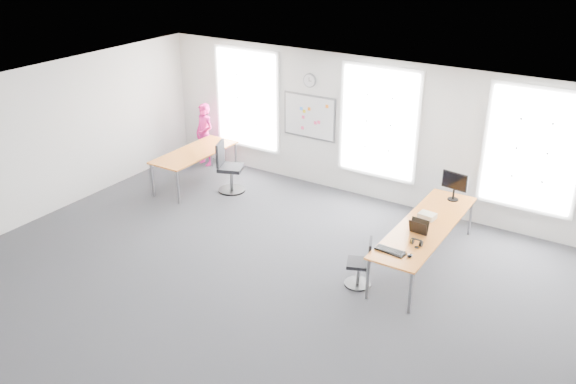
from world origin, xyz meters
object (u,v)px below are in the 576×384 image
Objects in this scene: desk_right at (426,228)px; person at (205,134)px; headphones at (416,242)px; desk_left at (195,154)px; monitor at (455,184)px; chair_left at (228,170)px; keyboard at (390,251)px; chair_right at (362,265)px.

desk_right is 6.40m from person.
headphones is at bearing -6.98° from person.
person reaches higher than desk_left.
monitor reaches higher than headphones.
chair_left is 5.08m from headphones.
chair_right is at bearing -170.79° from keyboard.
keyboard is 0.49m from headphones.
monitor is at bearing 87.46° from desk_right.
desk_left is at bearing 169.26° from keyboard.
chair_left is at bearing -20.17° from person.
chair_left is at bearing 171.86° from desk_right.
headphones is at bearing -79.86° from monitor.
desk_right is 2.77× the size of chair_left.
person is (-5.58, 2.83, 0.39)m from chair_right.
desk_right is 1.46× the size of desk_left.
person is at bearing 119.10° from desk_left.
chair_left is (-4.14, 1.86, 0.13)m from chair_right.
desk_right is 16.10× the size of headphones.
chair_left reaches higher than chair_right.
desk_left is 5.30m from chair_right.
desk_left reaches higher than desk_right.
chair_left is at bearing 6.31° from desk_left.
person reaches higher than chair_right.
monitor is at bearing 9.90° from person.
chair_right is 1.69× the size of keyboard.
person is at bearing -139.18° from chair_right.
desk_left is 2.56× the size of chair_right.
desk_right is 6.31× the size of keyboard.
chair_right reaches higher than desk_left.
chair_left is 2.28× the size of keyboard.
desk_right is at bearing -1.11° from person.
desk_right is 2.05× the size of person.
headphones reaches higher than desk_right.
chair_right is 0.61m from keyboard.
chair_left reaches higher than keyboard.
desk_right is at bearing 130.41° from chair_right.
headphones is at bearing 98.87° from chair_right.
chair_left is at bearing -165.13° from monitor.
headphones is (0.72, 0.44, 0.44)m from chair_right.
monitor is (0.05, 1.22, 0.38)m from desk_right.
desk_right is 1.37m from chair_right.
chair_right is at bearing -117.30° from desk_right.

